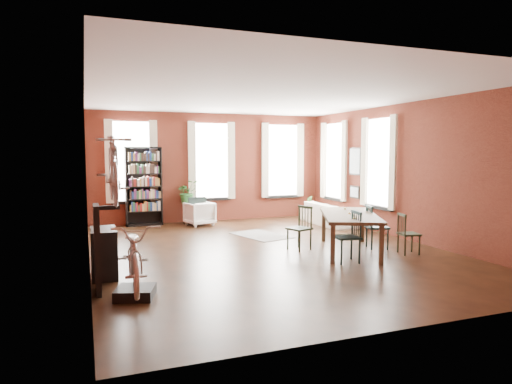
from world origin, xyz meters
name	(u,v)px	position (x,y,z in m)	size (l,w,h in m)	color
room	(268,148)	(0.25, 0.62, 2.14)	(9.00, 9.04, 3.22)	black
dining_table	(349,233)	(1.55, -0.67, 0.39)	(1.05, 2.31, 0.79)	brown
dining_chair_a	(347,237)	(1.01, -1.44, 0.48)	(0.44, 0.44, 0.95)	#1B3A3C
dining_chair_b	(299,228)	(0.65, -0.15, 0.46)	(0.42, 0.42, 0.91)	#1E2F1C
dining_chair_c	(409,234)	(2.56, -1.28, 0.41)	(0.38, 0.38, 0.82)	black
dining_chair_d	(377,227)	(2.28, -0.60, 0.46)	(0.42, 0.42, 0.92)	#1A3A3A
bookshelf	(144,186)	(-2.00, 4.30, 1.10)	(1.00, 0.32, 2.20)	black
white_armchair	(199,212)	(-0.55, 3.76, 0.36)	(0.70, 0.66, 0.72)	white
cream_sofa	(329,210)	(2.95, 2.60, 0.41)	(2.08, 0.61, 0.81)	beige
striped_rug	(261,235)	(0.50, 1.66, 0.01)	(0.94, 1.51, 0.01)	black
bike_trainer	(135,293)	(-2.92, -2.22, 0.08)	(0.52, 0.52, 0.15)	black
bike_wall_rack	(97,249)	(-3.40, -1.80, 0.65)	(0.16, 0.60, 1.30)	black
console_table	(104,253)	(-3.28, -0.90, 0.40)	(0.40, 0.80, 0.80)	black
plant_stand	(189,214)	(-0.76, 4.19, 0.29)	(0.29, 0.29, 0.57)	black
plant_by_sofa	(306,214)	(2.82, 3.77, 0.16)	(0.40, 0.72, 0.32)	#2E5C24
plant_small	(382,236)	(3.02, 0.24, 0.07)	(0.20, 0.38, 0.14)	#285421
bicycle_floor	(134,224)	(-2.91, -2.18, 1.05)	(0.63, 0.94, 1.80)	beige
bicycle_hung	(112,147)	(-3.15, -1.80, 2.13)	(0.47, 1.00, 1.66)	#A5A8AD
plant_on_stand	(187,195)	(-0.78, 4.22, 0.84)	(0.61, 0.68, 0.53)	#235522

